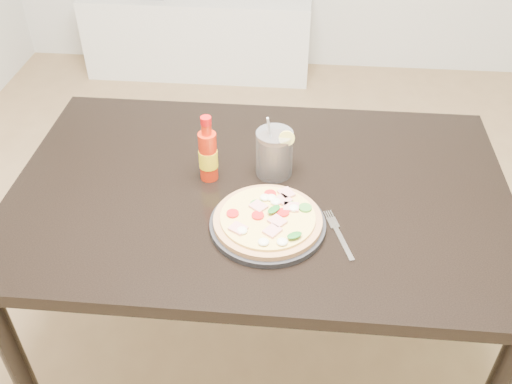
# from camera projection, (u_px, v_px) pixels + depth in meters

# --- Properties ---
(floor) EXTENTS (4.50, 4.50, 0.00)m
(floor) POSITION_uv_depth(u_px,v_px,m) (322.00, 342.00, 2.10)
(floor) COLOR #9E7A51
(floor) RESTS_ON ground
(dining_table) EXTENTS (1.40, 0.90, 0.75)m
(dining_table) POSITION_uv_depth(u_px,v_px,m) (260.00, 210.00, 1.66)
(dining_table) COLOR black
(dining_table) RESTS_ON ground
(plate) EXTENTS (0.30, 0.30, 0.02)m
(plate) POSITION_uv_depth(u_px,v_px,m) (268.00, 225.00, 1.47)
(plate) COLOR black
(plate) RESTS_ON dining_table
(pizza) EXTENTS (0.28, 0.28, 0.03)m
(pizza) POSITION_uv_depth(u_px,v_px,m) (268.00, 219.00, 1.46)
(pizza) COLOR tan
(pizza) RESTS_ON plate
(hot_sauce_bottle) EXTENTS (0.06, 0.06, 0.20)m
(hot_sauce_bottle) POSITION_uv_depth(u_px,v_px,m) (208.00, 155.00, 1.59)
(hot_sauce_bottle) COLOR red
(hot_sauce_bottle) RESTS_ON dining_table
(cola_cup) EXTENTS (0.11, 0.11, 0.20)m
(cola_cup) POSITION_uv_depth(u_px,v_px,m) (274.00, 154.00, 1.62)
(cola_cup) COLOR black
(cola_cup) RESTS_ON dining_table
(fork) EXTENTS (0.08, 0.18, 0.00)m
(fork) POSITION_uv_depth(u_px,v_px,m) (338.00, 233.00, 1.45)
(fork) COLOR silver
(fork) RESTS_ON dining_table
(media_console) EXTENTS (1.40, 0.34, 0.50)m
(media_console) POSITION_uv_depth(u_px,v_px,m) (198.00, 36.00, 3.59)
(media_console) COLOR white
(media_console) RESTS_ON ground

